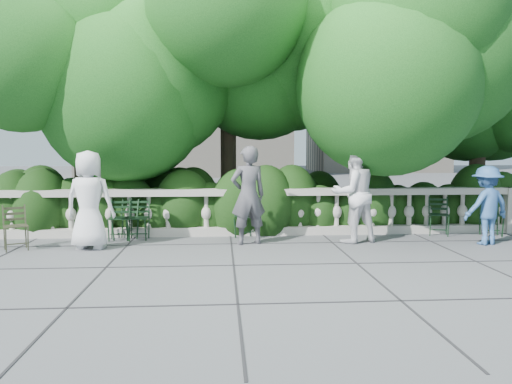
{
  "coord_description": "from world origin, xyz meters",
  "views": [
    {
      "loc": [
        -0.69,
        -8.82,
        1.86
      ],
      "look_at": [
        0.0,
        1.0,
        1.0
      ],
      "focal_mm": 35.0,
      "sensor_mm": 36.0,
      "label": 1
    }
  ],
  "objects": [
    {
      "name": "chair_a",
      "position": [
        -2.76,
        1.24,
        0.0
      ],
      "size": [
        0.45,
        0.49,
        0.84
      ],
      "primitive_type": null,
      "rotation": [
        0.0,
        0.0,
        0.02
      ],
      "color": "black",
      "rests_on": "ground"
    },
    {
      "name": "ground",
      "position": [
        0.0,
        0.0,
        0.0
      ],
      "size": [
        90.0,
        90.0,
        0.0
      ],
      "primitive_type": "plane",
      "color": "#4A4C51",
      "rests_on": "ground"
    },
    {
      "name": "chair_b",
      "position": [
        -2.7,
        1.27,
        0.0
      ],
      "size": [
        0.59,
        0.61,
        0.84
      ],
      "primitive_type": null,
      "rotation": [
        0.0,
        0.0,
        -0.39
      ],
      "color": "black",
      "rests_on": "ground"
    },
    {
      "name": "chair_f",
      "position": [
        5.02,
        1.17,
        0.0
      ],
      "size": [
        0.53,
        0.56,
        0.84
      ],
      "primitive_type": null,
      "rotation": [
        0.0,
        0.0,
        -0.2
      ],
      "color": "black",
      "rests_on": "ground"
    },
    {
      "name": "chair_d",
      "position": [
        -0.11,
        1.29,
        0.0
      ],
      "size": [
        0.61,
        0.63,
        0.84
      ],
      "primitive_type": null,
      "rotation": [
        0.0,
        0.0,
        0.47
      ],
      "color": "black",
      "rests_on": "ground"
    },
    {
      "name": "person_woman_grey",
      "position": [
        -0.17,
        0.8,
        0.96
      ],
      "size": [
        0.79,
        0.62,
        1.91
      ],
      "primitive_type": "imported",
      "rotation": [
        0.0,
        0.0,
        3.4
      ],
      "color": "#47474C",
      "rests_on": "ground"
    },
    {
      "name": "chair_weathered",
      "position": [
        -4.38,
        0.35,
        0.0
      ],
      "size": [
        0.61,
        0.63,
        0.84
      ],
      "primitive_type": null,
      "rotation": [
        0.0,
        0.0,
        0.47
      ],
      "color": "black",
      "rests_on": "ground"
    },
    {
      "name": "balustrade",
      "position": [
        0.0,
        1.8,
        0.49
      ],
      "size": [
        12.0,
        0.44,
        1.0
      ],
      "color": "#9E998E",
      "rests_on": "ground"
    },
    {
      "name": "chair_e",
      "position": [
        3.92,
        1.34,
        0.0
      ],
      "size": [
        0.57,
        0.59,
        0.84
      ],
      "primitive_type": null,
      "rotation": [
        0.0,
        0.0,
        -0.32
      ],
      "color": "black",
      "rests_on": "ground"
    },
    {
      "name": "tree_canopy",
      "position": [
        0.69,
        3.19,
        3.96
      ],
      "size": [
        15.04,
        6.52,
        6.78
      ],
      "color": "#3F3023",
      "rests_on": "ground"
    },
    {
      "name": "chair_c",
      "position": [
        -2.39,
        1.26,
        0.0
      ],
      "size": [
        0.47,
        0.51,
        0.84
      ],
      "primitive_type": null,
      "rotation": [
        0.0,
        0.0,
        -0.07
      ],
      "color": "black",
      "rests_on": "ground"
    },
    {
      "name": "person_businessman",
      "position": [
        -3.12,
        0.53,
        0.91
      ],
      "size": [
        0.97,
        0.71,
        1.82
      ],
      "primitive_type": "imported",
      "rotation": [
        0.0,
        0.0,
        2.99
      ],
      "color": "silver",
      "rests_on": "ground"
    },
    {
      "name": "person_casual_man",
      "position": [
        1.92,
        0.84,
        0.98
      ],
      "size": [
        1.13,
        1.0,
        1.96
      ],
      "primitive_type": "imported",
      "rotation": [
        0.0,
        0.0,
        3.45
      ],
      "color": "silver",
      "rests_on": "ground"
    },
    {
      "name": "shrub_hedge",
      "position": [
        0.0,
        3.0,
        0.0
      ],
      "size": [
        15.0,
        2.6,
        1.7
      ],
      "primitive_type": null,
      "color": "black",
      "rests_on": "ground"
    },
    {
      "name": "person_older_blue",
      "position": [
        4.44,
        0.44,
        0.76
      ],
      "size": [
        1.11,
        0.82,
        1.53
      ],
      "primitive_type": "imported",
      "rotation": [
        0.0,
        0.0,
        3.42
      ],
      "color": "#315B93",
      "rests_on": "ground"
    }
  ]
}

